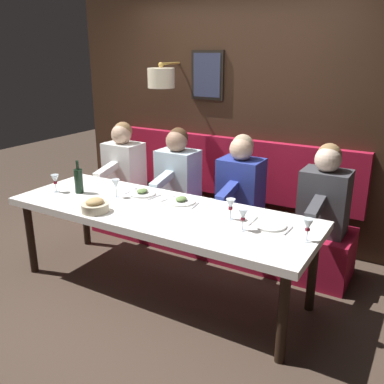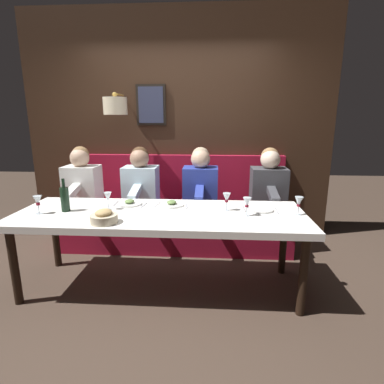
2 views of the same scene
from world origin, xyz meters
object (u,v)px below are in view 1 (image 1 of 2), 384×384
(diner_nearest, at_px, (325,193))
(wine_bottle, at_px, (79,180))
(diner_middle, at_px, (178,169))
(diner_near, at_px, (241,179))
(wine_glass_0, at_px, (308,226))
(bread_bowl, at_px, (95,206))
(dining_table, at_px, (159,216))
(wine_glass_2, at_px, (116,184))
(wine_glass_4, at_px, (243,215))
(wine_glass_1, at_px, (231,205))
(wine_glass_3, at_px, (55,180))
(diner_far, at_px, (123,161))

(diner_nearest, bearing_deg, wine_bottle, 114.60)
(diner_nearest, bearing_deg, diner_middle, 90.00)
(diner_near, distance_m, wine_glass_0, 1.25)
(bread_bowl, bearing_deg, dining_table, -52.63)
(wine_glass_0, relative_size, wine_glass_2, 1.00)
(wine_glass_0, xyz_separation_m, wine_glass_4, (-0.05, 0.45, -0.00))
(wine_glass_1, bearing_deg, dining_table, 99.20)
(wine_glass_0, relative_size, wine_glass_3, 1.00)
(diner_far, relative_size, wine_bottle, 2.64)
(wine_glass_1, bearing_deg, bread_bowl, 112.08)
(wine_bottle, bearing_deg, diner_far, 14.08)
(diner_nearest, distance_m, diner_near, 0.79)
(diner_far, relative_size, wine_glass_0, 4.82)
(diner_far, distance_m, wine_glass_4, 2.07)
(diner_near, bearing_deg, wine_glass_3, 125.59)
(diner_near, bearing_deg, wine_glass_4, -154.91)
(diner_nearest, distance_m, wine_glass_4, 1.00)
(diner_middle, relative_size, wine_glass_4, 4.82)
(wine_glass_3, bearing_deg, wine_glass_1, -82.79)
(wine_glass_2, distance_m, bread_bowl, 0.38)
(dining_table, height_order, wine_glass_4, wine_glass_4)
(diner_nearest, relative_size, wine_glass_4, 4.82)
(diner_middle, bearing_deg, diner_nearest, -90.00)
(wine_bottle, bearing_deg, wine_glass_4, -90.99)
(wine_glass_2, bearing_deg, wine_glass_1, -87.70)
(diner_nearest, xyz_separation_m, diner_middle, (0.00, 1.49, 0.00))
(diner_nearest, bearing_deg, bread_bowl, 128.13)
(dining_table, xyz_separation_m, wine_glass_4, (-0.05, -0.76, 0.18))
(diner_nearest, xyz_separation_m, diner_far, (0.00, 2.20, 0.00))
(diner_middle, relative_size, wine_glass_1, 4.82)
(diner_near, relative_size, wine_glass_1, 4.82)
(diner_nearest, bearing_deg, wine_glass_2, 117.31)
(diner_nearest, xyz_separation_m, wine_glass_3, (-1.00, 2.18, 0.04))
(wine_glass_0, distance_m, wine_glass_3, 2.28)
(wine_glass_4, relative_size, wine_bottle, 0.55)
(wine_glass_3, height_order, wine_bottle, wine_bottle)
(dining_table, relative_size, wine_bottle, 8.64)
(diner_near, distance_m, diner_middle, 0.71)
(dining_table, bearing_deg, wine_bottle, 91.48)
(dining_table, xyz_separation_m, diner_nearest, (0.88, -1.11, 0.14))
(diner_far, bearing_deg, wine_glass_0, -111.02)
(diner_near, height_order, wine_glass_1, diner_near)
(diner_nearest, xyz_separation_m, diner_near, (0.00, 0.79, 0.00))
(wine_bottle, bearing_deg, wine_glass_0, -89.47)
(diner_near, relative_size, diner_far, 1.00)
(diner_near, bearing_deg, diner_nearest, -90.00)
(bread_bowl, bearing_deg, diner_nearest, -51.87)
(diner_far, xyz_separation_m, wine_glass_1, (-0.79, -1.68, 0.04))
(diner_far, bearing_deg, wine_bottle, -165.92)
(wine_glass_0, height_order, wine_glass_2, same)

